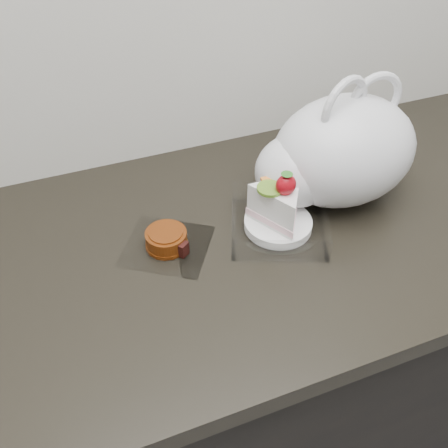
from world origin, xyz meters
name	(u,v)px	position (x,y,z in m)	size (l,w,h in m)	color
counter	(237,368)	(0.00, 1.69, 0.45)	(2.04, 0.64, 0.90)	black
cake_tray	(279,214)	(0.07, 1.68, 0.94)	(0.22, 0.22, 0.14)	white
mooncake_wrap	(167,241)	(-0.14, 1.71, 0.91)	(0.20, 0.20, 0.04)	white
plastic_bag	(335,154)	(0.21, 1.73, 1.00)	(0.34, 0.26, 0.26)	silver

